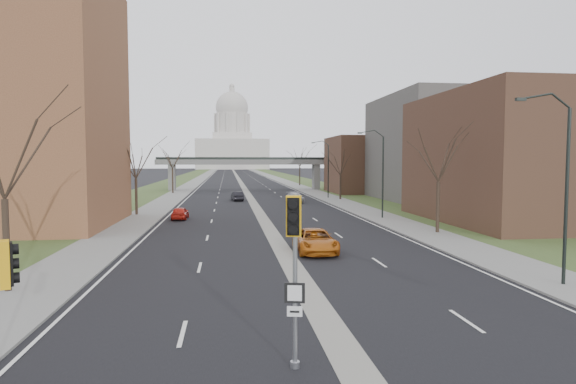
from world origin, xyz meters
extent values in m
plane|color=black|center=(0.00, 0.00, 0.00)|extent=(700.00, 700.00, 0.00)
cube|color=black|center=(0.00, 150.00, 0.01)|extent=(20.00, 600.00, 0.01)
cube|color=gray|center=(0.00, 150.00, 0.00)|extent=(1.20, 600.00, 0.02)
cube|color=gray|center=(12.00, 150.00, 0.06)|extent=(4.00, 600.00, 0.12)
cube|color=gray|center=(-12.00, 150.00, 0.06)|extent=(4.00, 600.00, 0.12)
cube|color=#344620|center=(18.00, 150.00, 0.05)|extent=(8.00, 600.00, 0.10)
cube|color=#344620|center=(-18.00, 150.00, 0.05)|extent=(8.00, 600.00, 0.10)
cube|color=#4D3324|center=(24.00, 28.00, 6.00)|extent=(16.00, 20.00, 12.00)
cube|color=#55524E|center=(28.00, 52.00, 7.50)|extent=(18.00, 22.00, 15.00)
cube|color=#4D3324|center=(22.00, 70.00, 5.00)|extent=(14.00, 14.00, 10.00)
cube|color=slate|center=(-14.00, 80.00, 2.50)|extent=(1.20, 2.50, 5.00)
cube|color=slate|center=(14.00, 80.00, 2.50)|extent=(1.20, 2.50, 5.00)
cube|color=slate|center=(0.00, 80.00, 5.50)|extent=(34.00, 3.00, 1.00)
cube|color=black|center=(0.00, 80.00, 6.20)|extent=(34.00, 0.15, 0.50)
cube|color=beige|center=(0.00, 320.00, 10.00)|extent=(48.00, 42.00, 20.00)
cube|color=beige|center=(0.00, 320.00, 22.00)|extent=(26.00, 26.00, 5.00)
cylinder|color=beige|center=(0.00, 320.00, 31.00)|extent=(22.00, 22.00, 14.00)
sphere|color=beige|center=(0.00, 320.00, 42.00)|extent=(22.00, 22.00, 22.00)
cylinder|color=beige|center=(0.00, 320.00, 53.50)|extent=(3.60, 3.60, 4.50)
cylinder|color=black|center=(11.80, 6.00, 4.12)|extent=(0.16, 0.16, 8.00)
cube|color=black|center=(9.50, 6.00, 8.47)|extent=(0.45, 0.18, 0.14)
cylinder|color=black|center=(11.80, 32.00, 4.12)|extent=(0.16, 0.16, 8.00)
cube|color=black|center=(9.50, 32.00, 8.47)|extent=(0.45, 0.18, 0.14)
cylinder|color=black|center=(11.80, 58.00, 4.12)|extent=(0.16, 0.16, 8.00)
cube|color=black|center=(9.50, 58.00, 8.47)|extent=(0.45, 0.18, 0.14)
cylinder|color=#382B21|center=(-13.00, 8.00, 2.12)|extent=(0.28, 0.28, 4.00)
cylinder|color=#382B21|center=(-13.00, 38.00, 2.00)|extent=(0.28, 0.28, 3.75)
cylinder|color=#382B21|center=(-13.00, 72.00, 2.25)|extent=(0.28, 0.28, 4.25)
cylinder|color=#382B21|center=(13.00, 22.00, 2.12)|extent=(0.28, 0.28, 4.00)
cylinder|color=#382B21|center=(13.00, 55.00, 1.87)|extent=(0.28, 0.28, 3.50)
cylinder|color=#382B21|center=(13.00, 95.00, 2.25)|extent=(0.28, 0.28, 4.25)
cube|color=#ECA80D|center=(-8.97, -1.44, 3.20)|extent=(0.55, 0.56, 1.19)
cylinder|color=gray|center=(-1.64, -1.07, 2.44)|extent=(0.13, 0.13, 4.88)
cylinder|color=gray|center=(-1.64, -1.07, 0.09)|extent=(0.26, 0.26, 0.19)
cube|color=#ECA80D|center=(-1.75, -1.52, 4.32)|extent=(0.47, 0.45, 1.08)
cube|color=black|center=(-1.64, -1.07, 2.16)|extent=(0.56, 0.16, 0.56)
cube|color=silver|center=(-1.64, -1.07, 1.64)|extent=(0.42, 0.13, 0.28)
imported|color=red|center=(-8.14, 34.10, 0.63)|extent=(1.58, 3.71, 1.25)
imported|color=black|center=(-2.10, 55.40, 0.66)|extent=(1.87, 4.14, 1.32)
imported|color=#B45B13|center=(2.00, 15.65, 0.72)|extent=(2.47, 5.25, 1.45)
imported|color=#9A9BA1|center=(5.85, 52.12, 0.69)|extent=(2.21, 4.83, 1.37)
camera|label=1|loc=(-3.47, -13.98, 5.77)|focal=30.00mm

